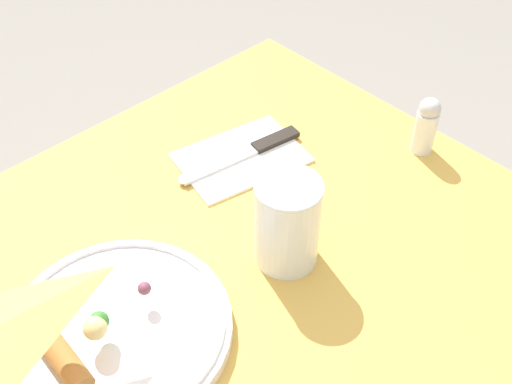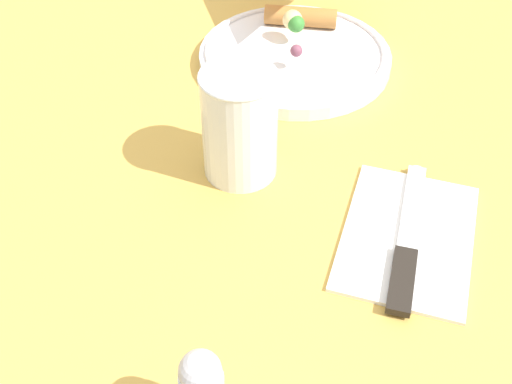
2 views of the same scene
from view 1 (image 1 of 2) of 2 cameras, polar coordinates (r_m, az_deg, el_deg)
plate_pizza at (r=0.67m, az=-12.09°, el=-11.56°), size 0.23×0.23×0.06m
milk_glass at (r=0.69m, az=2.80°, el=-2.83°), size 0.07×0.07×0.11m
napkin_folded at (r=0.85m, az=-1.34°, el=3.07°), size 0.18×0.14×0.00m
butter_knife at (r=0.85m, az=-0.85°, el=3.53°), size 0.18×0.05×0.01m
salt_shaker at (r=0.87m, az=14.88°, el=5.78°), size 0.03×0.03×0.08m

